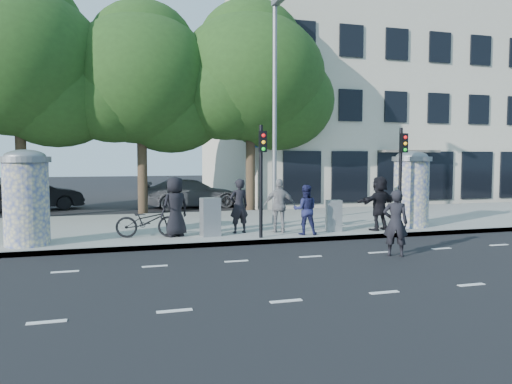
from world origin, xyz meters
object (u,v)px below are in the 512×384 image
object	(u,v)px
ped_e	(280,206)
ped_f	(379,203)
street_lamp	(275,96)
ped_b	(239,206)
traffic_pole_near	(261,169)
ped_a	(175,207)
cabinet_left	(210,217)
cabinet_right	(334,216)
bicycle	(148,221)
ped_c	(305,210)
traffic_pole_far	(401,168)
ad_column_right	(411,187)
man_road	(395,223)
car_mid	(34,195)
car_right	(192,193)

from	to	relation	value
ped_e	ped_f	xyz separation A→B (m)	(3.38, -0.44, 0.04)
street_lamp	ped_e	bearing A→B (deg)	-104.63
ped_b	traffic_pole_near	bearing A→B (deg)	100.06
ped_a	cabinet_left	world-z (taller)	ped_a
cabinet_right	ped_a	bearing A→B (deg)	-172.85
bicycle	cabinet_right	world-z (taller)	cabinet_right
ped_c	cabinet_left	size ratio (longest dim) A/B	1.32
traffic_pole_far	traffic_pole_near	bearing A→B (deg)	180.00
ped_b	ped_e	distance (m)	1.32
ad_column_right	cabinet_left	world-z (taller)	ad_column_right
traffic_pole_near	man_road	bearing A→B (deg)	-46.77
ad_column_right	traffic_pole_near	bearing A→B (deg)	-171.11
ad_column_right	ped_e	xyz separation A→B (m)	(-4.92, -0.04, -0.52)
traffic_pole_far	ped_b	distance (m)	5.46
man_road	cabinet_right	size ratio (longest dim) A/B	1.70
ped_a	man_road	world-z (taller)	ped_a
man_road	car_mid	world-z (taller)	man_road
ped_f	cabinet_right	world-z (taller)	ped_f
traffic_pole_near	ped_b	xyz separation A→B (m)	(-0.40, 1.15, -1.21)
ped_b	ped_a	bearing A→B (deg)	-6.13
ped_e	cabinet_right	size ratio (longest dim) A/B	1.69
ped_a	ped_e	distance (m)	3.35
ped_b	car_mid	size ratio (longest dim) A/B	0.39
cabinet_left	bicycle	bearing A→B (deg)	163.97
street_lamp	ped_e	xyz separation A→B (m)	(-0.52, -1.98, -3.77)
ped_b	cabinet_left	bearing A→B (deg)	10.07
traffic_pole_near	man_road	xyz separation A→B (m)	(2.76, -2.93, -1.36)
traffic_pole_near	traffic_pole_far	bearing A→B (deg)	0.00
street_lamp	man_road	world-z (taller)	street_lamp
traffic_pole_far	bicycle	distance (m)	8.32
traffic_pole_far	bicycle	xyz separation A→B (m)	(-8.09, 1.10, -1.58)
street_lamp	ped_c	bearing A→B (deg)	-87.30
traffic_pole_far	car_mid	world-z (taller)	traffic_pole_far
ad_column_right	street_lamp	distance (m)	5.81
ped_c	ped_e	bearing A→B (deg)	-28.60
traffic_pole_far	ped_b	xyz separation A→B (m)	(-5.20, 1.15, -1.21)
traffic_pole_far	ped_c	size ratio (longest dim) A/B	2.16
ped_f	car_mid	size ratio (longest dim) A/B	0.40
ad_column_right	man_road	size ratio (longest dim) A/B	1.51
traffic_pole_far	car_right	distance (m)	12.40
traffic_pole_far	ped_a	bearing A→B (deg)	171.83
ped_b	ped_f	distance (m)	4.72
ad_column_right	ped_a	bearing A→B (deg)	179.06
ped_b	street_lamp	bearing A→B (deg)	-145.95
ped_c	cabinet_left	world-z (taller)	ped_c
ped_e	bicycle	bearing A→B (deg)	14.70
traffic_pole_near	cabinet_right	world-z (taller)	traffic_pole_near
ped_b	traffic_pole_far	bearing A→B (deg)	158.38
ad_column_right	ped_f	bearing A→B (deg)	-162.66
ped_b	ped_f	bearing A→B (deg)	162.03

